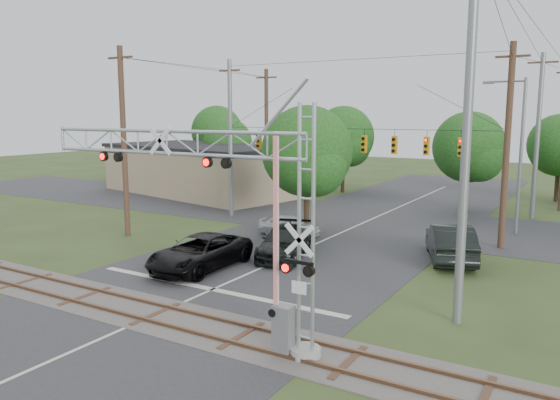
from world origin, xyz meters
The scene contains 14 objects.
ground centered at (0.00, 0.00, 0.00)m, with size 160.00×160.00×0.00m, color #2F3D1C.
road_main centered at (0.00, 10.00, 0.01)m, with size 14.00×90.00×0.02m, color #2A2A2C.
road_cross centered at (0.00, 24.00, 0.01)m, with size 90.00×12.00×0.02m, color #2A2A2C.
railroad_track centered at (0.00, 2.00, 0.03)m, with size 90.00×3.20×0.17m.
crossing_gantry centered at (3.22, 1.63, 4.91)m, with size 11.66×1.02×7.95m.
traffic_signal_span centered at (0.85, 20.00, 5.75)m, with size 19.34×0.36×11.50m.
pickup_black centered at (-2.56, 7.81, 0.84)m, with size 2.77×6.02×1.67m, color black.
car_dark centered at (-0.17, 12.03, 0.80)m, with size 2.24×5.52×1.60m, color black.
sedan_silver centered at (-2.48, 16.52, 0.67)m, with size 1.59×3.94×1.34m, color #B9BBC1.
suv_dark centered at (7.65, 15.85, 0.97)m, with size 2.04×5.86×1.93m, color black.
commercial_building centered at (-19.20, 28.66, 2.33)m, with size 21.57×14.16×4.65m.
streetlight centered at (9.50, 24.44, 5.50)m, with size 2.62×0.27×9.83m.
utility_poles centered at (2.21, 21.78, 6.16)m, with size 24.75×28.56×13.84m.
treeline centered at (2.18, 30.29, 5.39)m, with size 58.66×28.16×9.84m.
Camera 1 is at (14.31, -12.63, 7.61)m, focal length 35.00 mm.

